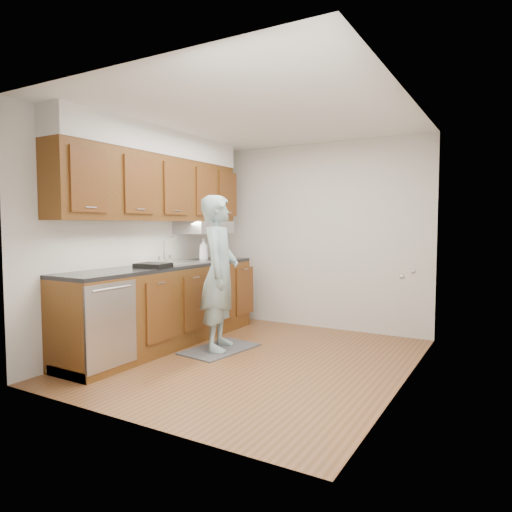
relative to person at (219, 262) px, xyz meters
The scene contains 16 objects.
floor 1.13m from the person, 13.09° to the right, with size 3.50×3.50×0.00m, color brown.
ceiling 1.61m from the person, 13.09° to the right, with size 3.50×3.50×0.00m, color white.
wall_left 1.01m from the person, behind, with size 0.02×3.50×2.50m, color silver.
wall_right 2.05m from the person, ahead, with size 0.02×3.50×2.50m, color silver.
wall_back 1.73m from the person, 71.94° to the left, with size 3.00×0.02×2.50m, color silver.
counter 0.84m from the person, 169.41° to the right, with size 0.64×2.80×1.30m.
upper_cabinets 1.25m from the person, behind, with size 0.47×2.80×1.21m.
closet_door 2.03m from the person, ahead, with size 0.02×1.22×2.05m, color white.
floor_mat 0.98m from the person, 90.00° to the left, with size 0.51×0.87×0.02m, color #58585A.
person is the anchor object (origin of this frame).
soap_bottle_a 0.82m from the person, 138.88° to the left, with size 0.12×0.12×0.30m, color silver.
soap_bottle_b 0.89m from the person, 125.11° to the left, with size 0.08×0.08×0.17m, color silver.
soap_bottle_c 0.97m from the person, 125.09° to the left, with size 0.12×0.12×0.16m, color silver.
soda_can 0.87m from the person, 136.49° to the left, with size 0.06×0.06×0.10m, color #B81F35.
steel_can 0.91m from the person, 128.15° to the left, with size 0.06×0.06×0.12m, color #A5A5AA.
dish_rack 0.72m from the person, 139.44° to the right, with size 0.33×0.28×0.05m, color black.
Camera 1 is at (2.33, -4.05, 1.41)m, focal length 32.00 mm.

